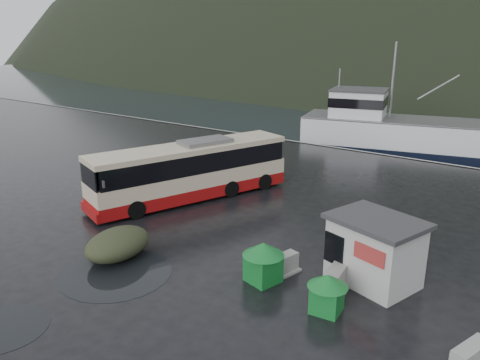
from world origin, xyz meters
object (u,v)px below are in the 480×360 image
Objects in this scene: jersey_barrier_a at (333,292)px; fishing_trawler at (420,140)px; dome_tent at (119,257)px; waste_bin_right at (326,311)px; waste_bin_left at (263,281)px; jersey_barrier_b at (282,273)px; ticket_kiosk at (372,281)px; coach_bus at (192,198)px; white_van at (156,191)px.

fishing_trawler is at bearing 99.81° from jersey_barrier_a.
dome_tent is 8.82m from jersey_barrier_a.
fishing_trawler is at bearing 100.01° from waste_bin_right.
dome_tent is (-5.92, -1.87, 0.00)m from waste_bin_left.
waste_bin_right is at bearing -27.53° from jersey_barrier_b.
ticket_kiosk is at bearing -91.73° from fishing_trawler.
dome_tent is at bearing -162.44° from jersey_barrier_a.
jersey_barrier_b is (0.27, 0.89, 0.00)m from waste_bin_left.
dome_tent reaches higher than jersey_barrier_b.
coach_bus is 7.42× the size of waste_bin_left.
white_van is at bearing -173.76° from ticket_kiosk.
dome_tent is at bearing -156.01° from jersey_barrier_b.
ticket_kiosk is (14.17, -2.65, 0.00)m from white_van.
coach_bus is 8.55× the size of waste_bin_right.
coach_bus is 0.49× the size of fishing_trawler.
waste_bin_left is at bearing -162.30° from jersey_barrier_a.
jersey_barrier_a is at bearing -10.93° from white_van.
fishing_trawler is at bearing 94.12° from coach_bus.
waste_bin_left is at bearing -13.86° from coach_bus.
white_van is at bearing 162.42° from jersey_barrier_a.
fishing_trawler is at bearing 94.57° from waste_bin_left.
waste_bin_left is at bearing 17.50° from dome_tent.
jersey_barrier_b is at bearing 177.52° from jersey_barrier_a.
white_van is 8.48m from dome_tent.
waste_bin_right is 0.42× the size of ticket_kiosk.
waste_bin_left is 2.83m from waste_bin_right.
waste_bin_left is 28.28m from fishing_trawler.
white_van is 14.01m from jersey_barrier_a.
waste_bin_left is 4.07m from ticket_kiosk.
jersey_barrier_a is 0.07× the size of fishing_trawler.
white_van reaches higher than waste_bin_left.
fishing_trawler is (-2.52, 27.30, 0.00)m from jersey_barrier_b.
waste_bin_right is 0.90× the size of jersey_barrier_b.
waste_bin_right is (11.12, -5.80, 0.00)m from coach_bus.
dome_tent is at bearing -138.47° from ticket_kiosk.
fishing_trawler reaches higher than jersey_barrier_a.
ticket_kiosk is 0.14× the size of fishing_trawler.
waste_bin_right is 8.84m from dome_tent.
fishing_trawler is (-4.74, 27.40, 0.00)m from jersey_barrier_a.
jersey_barrier_a is (10.81, -4.58, 0.00)m from coach_bus.
waste_bin_right is at bearing -75.60° from jersey_barrier_a.
waste_bin_right is 0.79× the size of jersey_barrier_a.
dome_tent is 0.13× the size of fishing_trawler.
ticket_kiosk reaches higher than dome_tent.
waste_bin_left is 1.15× the size of waste_bin_right.
ticket_kiosk is 1.78m from jersey_barrier_a.
fishing_trawler is at bearing 83.04° from dome_tent.
jersey_barrier_a is 1.13× the size of jersey_barrier_b.
coach_bus reaches higher than dome_tent.
fishing_trawler reaches higher than white_van.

